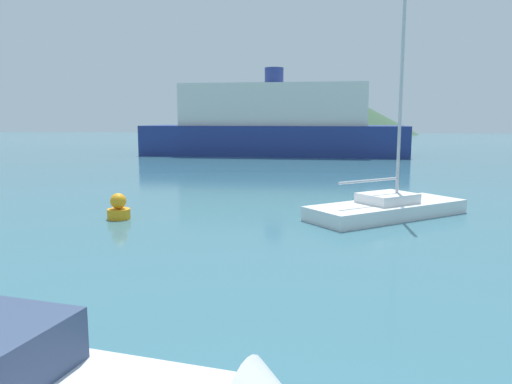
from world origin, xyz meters
TOP-DOWN VIEW (x-y plane):
  - sailboat_inner at (3.82, 16.36)m, footprint 6.36×5.64m
  - ferry_distant at (-3.04, 47.41)m, footprint 25.70×8.14m
  - buoy_marker at (-5.98, 14.76)m, footprint 0.83×0.83m
  - hill_west at (-13.09, 111.23)m, footprint 39.09×39.09m
  - hill_central at (7.44, 114.10)m, footprint 32.97×32.97m

SIDE VIEW (x-z plane):
  - sailboat_inner at x=3.82m, z-range -3.95..4.71m
  - buoy_marker at x=-5.98m, z-range -0.08..0.87m
  - ferry_distant at x=-3.04m, z-range -1.22..7.28m
  - hill_central at x=7.44m, z-range 0.00..8.84m
  - hill_west at x=-13.09m, z-range 0.00..10.44m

